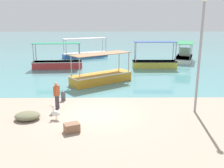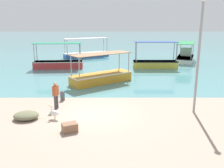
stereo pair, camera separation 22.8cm
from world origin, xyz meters
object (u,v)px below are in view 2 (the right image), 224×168
Objects in this scene: fishing_boat_outer at (186,57)px; mooring_bollard at (63,95)px; fishing_boat_far_left at (156,63)px; cargo_crate at (70,127)px; pelican at (55,113)px; fishing_boat_far_right at (102,76)px; net_pile at (27,115)px; fishing_boat_near_left at (59,63)px; fishing_boat_near_right at (87,53)px; fisherman_standing at (56,95)px; lamp_post at (200,51)px.

fishing_boat_outer reaches higher than mooring_bollard.
fishing_boat_far_left is 6.76× the size of cargo_crate.
fishing_boat_outer is at bearing 56.70° from pelican.
fishing_boat_far_right is 5.41m from mooring_bollard.
fishing_boat_far_left is (-4.69, -4.52, -0.03)m from fishing_boat_outer.
fishing_boat_outer reaches higher than net_pile.
fishing_boat_near_left is at bearing 127.88° from fishing_boat_far_right.
mooring_bollard is at bearing -89.09° from fishing_boat_near_right.
pelican is (2.80, -14.61, -0.20)m from fishing_boat_near_left.
fisherman_standing is at bearing -92.72° from mooring_bollard.
pelican is at bearing -118.43° from fishing_boat_far_left.
lamp_post is 9.16m from mooring_bollard.
fisherman_standing is (-8.33, 0.60, -2.75)m from lamp_post.
cargo_crate is (1.11, -1.58, -0.16)m from pelican.
lamp_post is 3.89× the size of fisherman_standing.
fisherman_standing is at bearing 175.89° from lamp_post.
mooring_bollard is 5.02m from cargo_crate.
lamp_post reaches higher than mooring_bollard.
lamp_post reaches higher than fishing_boat_far_left.
fishing_boat_near_left is at bearing 101.17° from fisherman_standing.
fisherman_standing reaches higher than mooring_bollard.
fishing_boat_near_left is 17.65m from lamp_post.
fishing_boat_far_left is 14.19m from lamp_post.
pelican is (0.48, -22.95, -0.14)m from fishing_boat_near_right.
fishing_boat_near_right is 1.32× the size of fishing_boat_far_left.
fishing_boat_far_left is 17.75m from net_pile.
cargo_crate is at bearing -96.80° from fishing_boat_far_right.
net_pile is at bearing -173.75° from lamp_post.
fishing_boat_near_right is 11.74m from fishing_boat_far_left.
lamp_post is at bearing -4.11° from fisherman_standing.
fishing_boat_far_right reaches higher than fishing_boat_outer.
fishing_boat_outer is at bearing 53.79° from fisherman_standing.
pelican is at bearing 125.16° from cargo_crate.
mooring_bollard is at bearing 66.79° from net_pile.
fishing_boat_near_left is 13.19m from fisherman_standing.
fishing_boat_outer is 0.81× the size of lamp_post.
pelican is at bearing -88.79° from fishing_boat_near_right.
cargo_crate is (2.68, -1.59, 0.01)m from net_pile.
fishing_boat_far_right is at bearing 64.60° from net_pile.
mooring_bollard reaches higher than cargo_crate.
fishing_boat_outer is at bearing 47.23° from fishing_boat_far_right.
fishing_boat_near_right is 4.68× the size of net_pile.
fishing_boat_near_right is 8.90× the size of cargo_crate.
mooring_bollard is at bearing 87.28° from fisherman_standing.
fishing_boat_near_right is 23.71m from lamp_post.
pelican is 3.27m from mooring_bollard.
mooring_bollard is 0.48× the size of net_pile.
cargo_crate reaches higher than net_pile.
mooring_bollard is 1.70m from fisherman_standing.
fishing_boat_near_right is 9.65× the size of mooring_bollard.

